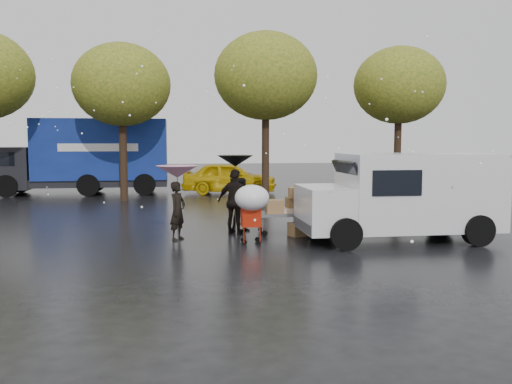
{
  "coord_description": "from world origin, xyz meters",
  "views": [
    {
      "loc": [
        -1.36,
        -13.1,
        2.55
      ],
      "look_at": [
        0.74,
        1.0,
        1.17
      ],
      "focal_mm": 38.0,
      "sensor_mm": 36.0,
      "label": 1
    }
  ],
  "objects": [
    {
      "name": "ground",
      "position": [
        0.0,
        0.0,
        0.0
      ],
      "size": [
        90.0,
        90.0,
        0.0
      ],
      "primitive_type": "plane",
      "color": "black",
      "rests_on": "ground"
    },
    {
      "name": "white_van",
      "position": [
        4.31,
        -0.27,
        1.16
      ],
      "size": [
        4.91,
        2.18,
        2.2
      ],
      "color": "silver",
      "rests_on": "ground"
    },
    {
      "name": "blue_truck",
      "position": [
        -5.6,
        13.22,
        1.76
      ],
      "size": [
        8.3,
        2.6,
        3.5
      ],
      "color": "navy",
      "rests_on": "ground"
    },
    {
      "name": "shopping_cart",
      "position": [
        0.46,
        -0.21,
        1.06
      ],
      "size": [
        0.84,
        0.84,
        1.46
      ],
      "color": "#AE1E09",
      "rests_on": "ground"
    },
    {
      "name": "box_ground_far",
      "position": [
        1.84,
        0.77,
        0.18
      ],
      "size": [
        0.55,
        0.5,
        0.35
      ],
      "primitive_type": "cube",
      "rotation": [
        0.0,
        0.0,
        0.39
      ],
      "color": "olive",
      "rests_on": "ground"
    },
    {
      "name": "person_pink",
      "position": [
        -1.32,
        0.68,
        0.75
      ],
      "size": [
        0.59,
        0.65,
        1.49
      ],
      "primitive_type": "imported",
      "rotation": [
        0.0,
        0.0,
        1.01
      ],
      "color": "black",
      "rests_on": "ground"
    },
    {
      "name": "yellow_taxi",
      "position": [
        1.16,
        12.28,
        0.76
      ],
      "size": [
        4.66,
        2.48,
        1.51
      ],
      "primitive_type": "imported",
      "rotation": [
        0.0,
        0.0,
        1.41
      ],
      "color": "gold",
      "rests_on": "ground"
    },
    {
      "name": "umbrella_pink",
      "position": [
        -1.32,
        0.68,
        1.74
      ],
      "size": [
        1.06,
        1.06,
        1.89
      ],
      "color": "#4C4C4C",
      "rests_on": "ground"
    },
    {
      "name": "tree_row",
      "position": [
        -0.47,
        10.0,
        5.02
      ],
      "size": [
        21.6,
        4.4,
        7.12
      ],
      "color": "black",
      "rests_on": "ground"
    },
    {
      "name": "umbrella_black",
      "position": [
        0.23,
        1.33,
        1.98
      ],
      "size": [
        0.97,
        0.97,
        2.13
      ],
      "color": "#4C4C4C",
      "rests_on": "ground"
    },
    {
      "name": "vendor_cart",
      "position": [
        1.63,
        1.14,
        0.73
      ],
      "size": [
        1.52,
        0.8,
        1.27
      ],
      "color": "slate",
      "rests_on": "ground"
    },
    {
      "name": "person_middle",
      "position": [
        0.48,
        1.75,
        0.75
      ],
      "size": [
        0.75,
        0.59,
        1.49
      ],
      "primitive_type": "imported",
      "rotation": [
        0.0,
        0.0,
        -0.04
      ],
      "color": "black",
      "rests_on": "ground"
    },
    {
      "name": "person_black",
      "position": [
        0.23,
        1.33,
        0.88
      ],
      "size": [
        1.11,
        0.89,
        1.76
      ],
      "primitive_type": "imported",
      "rotation": [
        0.0,
        0.0,
        2.62
      ],
      "color": "black",
      "rests_on": "ground"
    },
    {
      "name": "box_ground_near",
      "position": [
        2.53,
        1.1,
        0.2
      ],
      "size": [
        0.46,
        0.38,
        0.41
      ],
      "primitive_type": "cube",
      "rotation": [
        0.0,
        0.0,
        0.04
      ],
      "color": "olive",
      "rests_on": "ground"
    }
  ]
}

